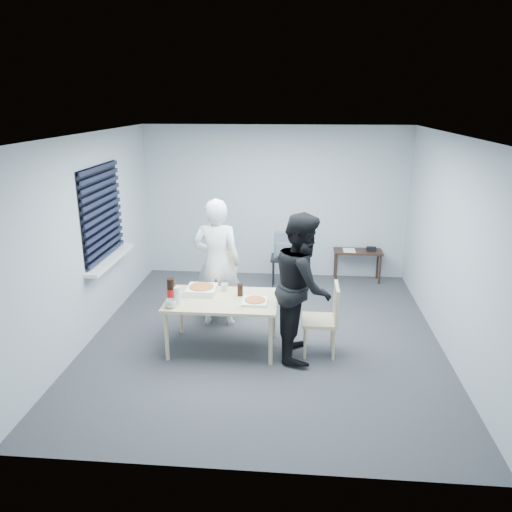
# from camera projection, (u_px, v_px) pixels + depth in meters

# --- Properties ---
(room) EXTENTS (5.00, 5.00, 5.00)m
(room) POSITION_uv_depth(u_px,v_px,m) (105.00, 220.00, 6.71)
(room) COLOR #323238
(room) RESTS_ON ground
(dining_table) EXTENTS (1.36, 0.86, 0.66)m
(dining_table) POSITION_uv_depth(u_px,v_px,m) (222.00, 303.00, 6.12)
(dining_table) COLOR beige
(dining_table) RESTS_ON ground
(chair_far) EXTENTS (0.42, 0.42, 0.89)m
(chair_far) POSITION_uv_depth(u_px,v_px,m) (221.00, 279.00, 7.22)
(chair_far) COLOR beige
(chair_far) RESTS_ON ground
(chair_right) EXTENTS (0.42, 0.42, 0.89)m
(chair_right) POSITION_uv_depth(u_px,v_px,m) (327.00, 315.00, 6.01)
(chair_right) COLOR beige
(chair_right) RESTS_ON ground
(person_white) EXTENTS (0.65, 0.42, 1.77)m
(person_white) POSITION_uv_depth(u_px,v_px,m) (217.00, 263.00, 6.72)
(person_white) COLOR silver
(person_white) RESTS_ON ground
(person_black) EXTENTS (0.47, 0.86, 1.77)m
(person_black) POSITION_uv_depth(u_px,v_px,m) (303.00, 286.00, 5.90)
(person_black) COLOR black
(person_black) RESTS_ON ground
(side_table) EXTENTS (0.81, 0.36, 0.54)m
(side_table) POSITION_uv_depth(u_px,v_px,m) (358.00, 255.00, 8.49)
(side_table) COLOR #362119
(side_table) RESTS_ON ground
(stool) EXTENTS (0.39, 0.39, 0.55)m
(stool) POSITION_uv_depth(u_px,v_px,m) (283.00, 263.00, 8.14)
(stool) COLOR black
(stool) RESTS_ON ground
(backpack) EXTENTS (0.30, 0.22, 0.42)m
(backpack) POSITION_uv_depth(u_px,v_px,m) (283.00, 245.00, 8.03)
(backpack) COLOR slate
(backpack) RESTS_ON stool
(pizza_box_a) EXTENTS (0.36, 0.36, 0.09)m
(pizza_box_a) POSITION_uv_depth(u_px,v_px,m) (202.00, 290.00, 6.28)
(pizza_box_a) COLOR white
(pizza_box_a) RESTS_ON dining_table
(pizza_box_b) EXTENTS (0.30, 0.30, 0.04)m
(pizza_box_b) POSITION_uv_depth(u_px,v_px,m) (255.00, 301.00, 5.98)
(pizza_box_b) COLOR white
(pizza_box_b) RESTS_ON dining_table
(mug_a) EXTENTS (0.17, 0.17, 0.10)m
(mug_a) POSITION_uv_depth(u_px,v_px,m) (171.00, 304.00, 5.83)
(mug_a) COLOR silver
(mug_a) RESTS_ON dining_table
(mug_b) EXTENTS (0.10, 0.10, 0.09)m
(mug_b) POSITION_uv_depth(u_px,v_px,m) (225.00, 287.00, 6.35)
(mug_b) COLOR silver
(mug_b) RESTS_ON dining_table
(cola_glass) EXTENTS (0.09, 0.09, 0.16)m
(cola_glass) POSITION_uv_depth(u_px,v_px,m) (240.00, 290.00, 6.18)
(cola_glass) COLOR black
(cola_glass) RESTS_ON dining_table
(soda_bottle) EXTENTS (0.10, 0.10, 0.32)m
(soda_bottle) POSITION_uv_depth(u_px,v_px,m) (171.00, 292.00, 5.91)
(soda_bottle) COLOR black
(soda_bottle) RESTS_ON dining_table
(plastic_cups) EXTENTS (0.12, 0.12, 0.21)m
(plastic_cups) POSITION_uv_depth(u_px,v_px,m) (177.00, 295.00, 5.92)
(plastic_cups) COLOR silver
(plastic_cups) RESTS_ON dining_table
(rubber_band) EXTENTS (0.08, 0.08, 0.00)m
(rubber_band) POSITION_uv_depth(u_px,v_px,m) (241.00, 308.00, 5.82)
(rubber_band) COLOR red
(rubber_band) RESTS_ON dining_table
(papers) EXTENTS (0.29, 0.33, 0.00)m
(papers) POSITION_uv_depth(u_px,v_px,m) (349.00, 250.00, 8.47)
(papers) COLOR white
(papers) RESTS_ON side_table
(black_box) EXTENTS (0.17, 0.14, 0.07)m
(black_box) POSITION_uv_depth(u_px,v_px,m) (371.00, 249.00, 8.43)
(black_box) COLOR black
(black_box) RESTS_ON side_table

